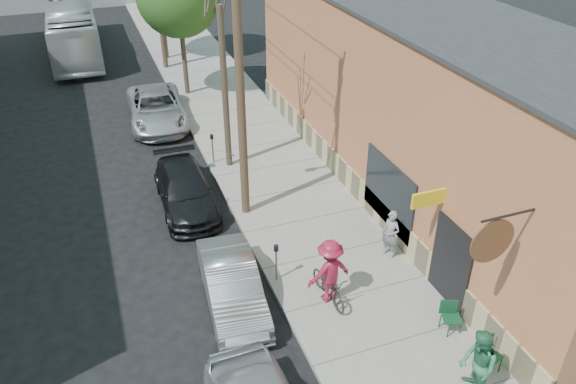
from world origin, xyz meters
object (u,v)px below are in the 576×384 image
object	(u,v)px
car_3	(157,108)
parking_meter_near	(276,257)
patio_chair_a	(452,318)
car_2	(186,190)
patio_chair_b	(490,356)
cyclist	(329,271)
parking_meter_far	(212,144)
bus	(73,28)
tree_bare	(225,91)
patron_green	(477,366)
utility_pole_near	(237,66)
car_1	(232,286)
patron_grey	(391,234)

from	to	relation	value
car_3	parking_meter_near	bearing A→B (deg)	-80.32
patio_chair_a	car_2	xyz separation A→B (m)	(-5.25, 8.63, 0.07)
patio_chair_b	cyclist	world-z (taller)	cyclist
parking_meter_near	cyclist	world-z (taller)	cyclist
parking_meter_far	bus	world-z (taller)	bus
parking_meter_near	cyclist	distance (m)	1.70
tree_bare	patio_chair_b	bearing A→B (deg)	-75.40
patio_chair_b	parking_meter_near	bearing A→B (deg)	109.86
patron_green	bus	xyz separation A→B (m)	(-7.41, 30.36, 0.48)
bus	patron_green	bearing A→B (deg)	-75.76
tree_bare	patron_green	xyz separation A→B (m)	(2.34, -12.78, -2.18)
utility_pole_near	patron_green	xyz separation A→B (m)	(2.75, -9.28, -4.29)
parking_meter_near	patron_green	xyz separation A→B (m)	(2.89, -5.46, 0.13)
utility_pole_near	patron_green	distance (m)	10.59
parking_meter_far	car_1	xyz separation A→B (m)	(-1.45, -8.14, -0.30)
parking_meter_near	tree_bare	bearing A→B (deg)	85.70
patio_chair_a	car_3	world-z (taller)	car_3
parking_meter_far	tree_bare	size ratio (longest dim) A/B	0.20
utility_pole_near	bus	distance (m)	21.92
parking_meter_near	car_2	bearing A→B (deg)	107.83
parking_meter_far	car_1	bearing A→B (deg)	-100.11
car_2	patron_green	bearing A→B (deg)	-65.56
patio_chair_b	bus	size ratio (longest dim) A/B	0.08
patron_grey	bus	world-z (taller)	bus
parking_meter_far	tree_bare	world-z (taller)	tree_bare
car_3	bus	xyz separation A→B (m)	(-3.07, 12.23, 0.85)
parking_meter_near	patron_green	world-z (taller)	patron_green
cyclist	bus	xyz separation A→B (m)	(-5.61, 26.20, 0.46)
car_2	car_3	world-z (taller)	car_3
bus	car_2	bearing A→B (deg)	-81.20
utility_pole_near	cyclist	bearing A→B (deg)	-79.42
tree_bare	patron_grey	world-z (taller)	tree_bare
utility_pole_near	bus	size ratio (longest dim) A/B	0.87
car_2	bus	xyz separation A→B (m)	(-2.88, 19.81, 0.93)
parking_meter_near	bus	xyz separation A→B (m)	(-4.52, 24.90, 0.61)
car_1	bus	size ratio (longest dim) A/B	0.36
parking_meter_far	tree_bare	bearing A→B (deg)	-35.35
parking_meter_far	car_2	size ratio (longest dim) A/B	0.27
car_3	patron_green	bearing A→B (deg)	-73.39
patron_grey	bus	size ratio (longest dim) A/B	0.14
parking_meter_far	bus	size ratio (longest dim) A/B	0.11
cyclist	utility_pole_near	bearing A→B (deg)	-86.45
utility_pole_near	patio_chair_b	size ratio (longest dim) A/B	11.36
car_3	bus	bearing A→B (deg)	107.24
tree_bare	car_1	world-z (taller)	tree_bare
parking_meter_near	patio_chair_a	xyz separation A→B (m)	(3.61, -3.54, -0.39)
utility_pole_near	car_1	distance (m)	6.55
car_1	utility_pole_near	bearing A→B (deg)	73.88
patio_chair_b	patron_grey	size ratio (longest dim) A/B	0.54
utility_pole_near	car_1	xyz separation A→B (m)	(-1.59, -4.25, -4.73)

